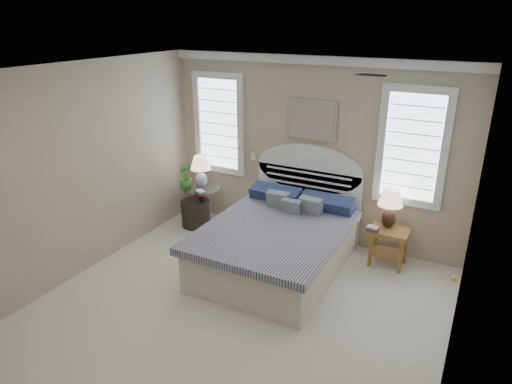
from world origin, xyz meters
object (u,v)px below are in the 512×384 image
object	(u,v)px
side_table_left	(202,203)
lamp_right	(390,204)
bed	(280,240)
nightstand_right	(389,239)
lamp_left	(201,168)
floor_pot	(196,213)

from	to	relation	value
side_table_left	lamp_right	world-z (taller)	lamp_right
bed	lamp_right	bearing A→B (deg)	32.20
side_table_left	nightstand_right	xyz separation A→B (m)	(2.95, 0.10, -0.00)
nightstand_right	lamp_left	xyz separation A→B (m)	(-2.99, -0.04, 0.56)
lamp_left	side_table_left	bearing A→B (deg)	-56.27
bed	lamp_right	xyz separation A→B (m)	(1.25, 0.78, 0.47)
bed	side_table_left	xyz separation A→B (m)	(-1.65, 0.59, 0.00)
nightstand_right	side_table_left	bearing A→B (deg)	-178.06
nightstand_right	lamp_left	world-z (taller)	lamp_left
nightstand_right	floor_pot	xyz separation A→B (m)	(-3.03, -0.18, -0.17)
bed	lamp_left	bearing A→B (deg)	158.95
floor_pot	lamp_right	bearing A→B (deg)	5.14
lamp_left	lamp_right	size ratio (longest dim) A/B	0.97
side_table_left	floor_pot	bearing A→B (deg)	-137.41
floor_pot	lamp_left	bearing A→B (deg)	71.76
lamp_right	lamp_left	bearing A→B (deg)	-177.37
nightstand_right	lamp_right	distance (m)	0.49
side_table_left	bed	bearing A→B (deg)	-19.74
side_table_left	nightstand_right	size ratio (longest dim) A/B	1.19
bed	lamp_left	world-z (taller)	bed
bed	side_table_left	bearing A→B (deg)	160.26
bed	lamp_left	size ratio (longest dim) A/B	4.35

